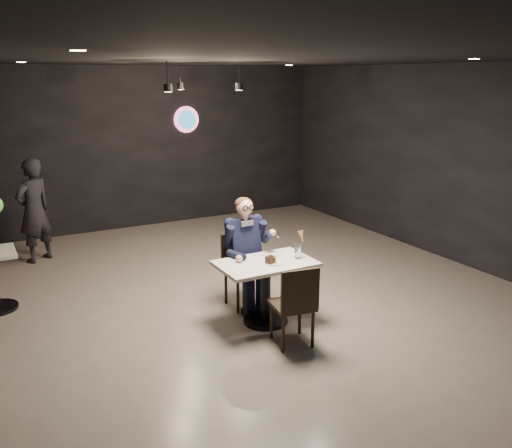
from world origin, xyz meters
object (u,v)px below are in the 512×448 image
main_table (265,292)px  passerby (34,211)px  chair_near (292,303)px  chair_far (244,271)px  seated_man (244,251)px  sundae_glass (298,251)px

main_table → passerby: size_ratio=0.68×
chair_near → passerby: bearing=124.9°
chair_far → seated_man: bearing=90.0°
main_table → chair_far: 0.56m
chair_near → passerby: 4.70m
chair_near → sundae_glass: (0.40, 0.52, 0.38)m
chair_far → passerby: passerby is taller
main_table → chair_far: size_ratio=1.20×
chair_far → seated_man: seated_man is taller
main_table → sundae_glass: sundae_glass is taller
sundae_glass → chair_near: bearing=-127.3°
chair_far → main_table: bearing=-90.0°
chair_near → chair_far: bearing=99.1°
chair_near → sundae_glass: 0.76m
chair_far → passerby: (-2.04, 3.09, 0.35)m
sundae_glass → main_table: bearing=172.1°
main_table → chair_near: size_ratio=1.20×
main_table → chair_near: 0.59m
seated_man → sundae_glass: bearing=-56.6°
chair_far → passerby: size_ratio=0.57×
chair_far → seated_man: 0.26m
main_table → sundae_glass: bearing=-7.9°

